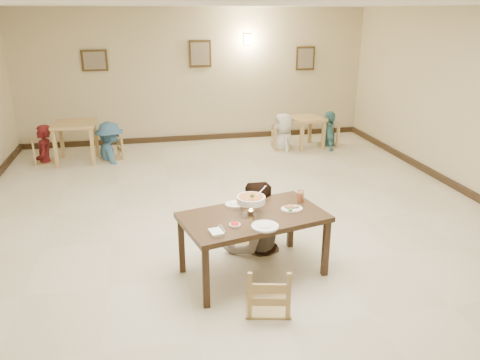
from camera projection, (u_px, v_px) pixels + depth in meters
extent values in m
plane|color=beige|center=(241.00, 230.00, 6.61)|extent=(10.00, 10.00, 0.00)
plane|color=white|center=(242.00, 3.00, 5.59)|extent=(10.00, 10.00, 0.00)
plane|color=beige|center=(196.00, 76.00, 10.70)|extent=(10.00, 0.00, 10.00)
cube|color=#302114|center=(198.00, 138.00, 11.16)|extent=(8.00, 0.06, 0.12)
cube|color=#3B2A13|center=(94.00, 60.00, 10.10)|extent=(0.55, 0.03, 0.45)
cube|color=gray|center=(94.00, 61.00, 10.09)|extent=(0.45, 0.01, 0.37)
cube|color=#3B2A13|center=(200.00, 54.00, 10.51)|extent=(0.50, 0.03, 0.60)
cube|color=gray|center=(200.00, 54.00, 10.49)|extent=(0.41, 0.01, 0.49)
cube|color=#3B2A13|center=(305.00, 58.00, 11.04)|extent=(0.45, 0.03, 0.55)
cube|color=gray|center=(306.00, 58.00, 11.03)|extent=(0.37, 0.01, 0.45)
cube|color=#FFD88C|center=(248.00, 39.00, 10.62)|extent=(0.16, 0.05, 0.22)
cube|color=#3B2717|center=(253.00, 217.00, 5.28)|extent=(1.76, 1.25, 0.06)
cube|color=#3B2717|center=(206.00, 278.00, 4.79)|extent=(0.07, 0.07, 0.69)
cube|color=#3B2717|center=(326.00, 248.00, 5.38)|extent=(0.07, 0.07, 0.69)
cube|color=#3B2717|center=(182.00, 245.00, 5.45)|extent=(0.07, 0.07, 0.69)
cube|color=#3B2717|center=(291.00, 222.00, 6.04)|extent=(0.07, 0.07, 0.69)
cube|color=tan|center=(250.00, 215.00, 6.05)|extent=(0.43, 0.43, 0.05)
cube|color=tan|center=(269.00, 268.00, 4.75)|extent=(0.46, 0.46, 0.05)
imported|color=gray|center=(255.00, 182.00, 5.84)|extent=(1.04, 0.92, 1.81)
torus|color=silver|center=(251.00, 203.00, 5.26)|extent=(0.25, 0.25, 0.01)
cylinder|color=silver|center=(251.00, 212.00, 5.30)|extent=(0.07, 0.07, 0.04)
cone|color=#FFA526|center=(251.00, 208.00, 5.28)|extent=(0.04, 0.04, 0.06)
cylinder|color=white|center=(251.00, 200.00, 5.25)|extent=(0.32, 0.32, 0.07)
cylinder|color=#A65124|center=(251.00, 197.00, 5.24)|extent=(0.28, 0.28, 0.02)
sphere|color=#2D7223|center=(252.00, 196.00, 5.22)|extent=(0.05, 0.05, 0.05)
cylinder|color=silver|center=(261.00, 192.00, 5.31)|extent=(0.15, 0.09, 0.10)
cylinder|color=silver|center=(258.00, 205.00, 5.36)|extent=(0.01, 0.01, 0.15)
cylinder|color=silver|center=(241.00, 207.00, 5.32)|extent=(0.01, 0.01, 0.15)
cylinder|color=silver|center=(253.00, 212.00, 5.18)|extent=(0.01, 0.01, 0.15)
cylinder|color=white|center=(237.00, 204.00, 5.54)|extent=(0.29, 0.29, 0.02)
ellipsoid|color=white|center=(237.00, 204.00, 5.53)|extent=(0.19, 0.16, 0.07)
cylinder|color=white|center=(265.00, 226.00, 4.97)|extent=(0.29, 0.29, 0.02)
ellipsoid|color=white|center=(265.00, 226.00, 4.97)|extent=(0.19, 0.16, 0.07)
cylinder|color=white|center=(292.00, 209.00, 5.40)|extent=(0.26, 0.26, 0.02)
sphere|color=#2D7223|center=(290.00, 210.00, 5.33)|extent=(0.04, 0.04, 0.04)
cylinder|color=white|center=(235.00, 225.00, 5.01)|extent=(0.12, 0.12, 0.02)
cylinder|color=#B10108|center=(235.00, 224.00, 5.00)|extent=(0.09, 0.09, 0.01)
cube|color=white|center=(216.00, 232.00, 4.82)|extent=(0.15, 0.19, 0.03)
cube|color=silver|center=(220.00, 229.00, 4.91)|extent=(0.03, 0.18, 0.01)
cube|color=silver|center=(223.00, 229.00, 4.92)|extent=(0.03, 0.18, 0.01)
cylinder|color=white|center=(301.00, 196.00, 5.60)|extent=(0.07, 0.07, 0.15)
cylinder|color=orange|center=(301.00, 198.00, 5.61)|extent=(0.06, 0.06, 0.11)
cube|color=tan|center=(74.00, 124.00, 9.33)|extent=(0.83, 0.83, 0.06)
cube|color=tan|center=(56.00, 149.00, 9.09)|extent=(0.07, 0.07, 0.75)
cube|color=tan|center=(93.00, 147.00, 9.21)|extent=(0.07, 0.07, 0.75)
cube|color=tan|center=(62.00, 140.00, 9.73)|extent=(0.07, 0.07, 0.75)
cube|color=tan|center=(96.00, 138.00, 9.85)|extent=(0.07, 0.07, 0.75)
cube|color=tan|center=(307.00, 119.00, 10.40)|extent=(0.81, 0.81, 0.06)
cube|color=tan|center=(302.00, 138.00, 10.16)|extent=(0.07, 0.07, 0.62)
cube|color=tan|center=(323.00, 135.00, 10.38)|extent=(0.07, 0.07, 0.62)
cube|color=tan|center=(289.00, 132.00, 10.64)|extent=(0.07, 0.07, 0.62)
cube|color=tan|center=(310.00, 130.00, 10.86)|extent=(0.07, 0.07, 0.62)
cube|color=tan|center=(43.00, 143.00, 9.40)|extent=(0.42, 0.42, 0.05)
cube|color=tan|center=(110.00, 140.00, 9.59)|extent=(0.43, 0.43, 0.05)
cube|color=tan|center=(283.00, 129.00, 10.36)|extent=(0.46, 0.46, 0.05)
cube|color=tan|center=(329.00, 127.00, 10.56)|extent=(0.46, 0.46, 0.05)
imported|color=#5A1418|center=(40.00, 125.00, 9.27)|extent=(0.42, 0.60, 1.55)
imported|color=#3A668A|center=(108.00, 122.00, 9.46)|extent=(0.93, 1.17, 1.58)
imported|color=silver|center=(284.00, 113.00, 10.24)|extent=(0.53, 0.79, 1.59)
imported|color=teal|center=(330.00, 111.00, 10.44)|extent=(0.57, 1.00, 1.60)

